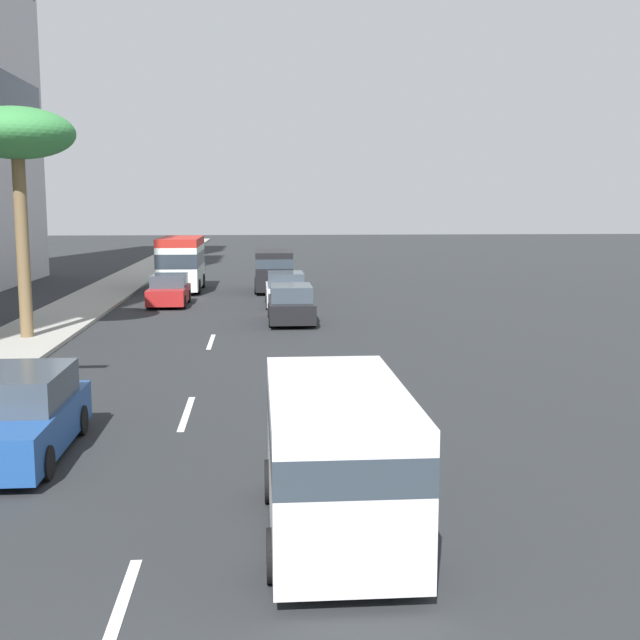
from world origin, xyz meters
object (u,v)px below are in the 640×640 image
car_third (291,305)px  car_fourth (21,416)px  car_second (169,291)px  palm_tree (17,138)px  van_fifth (337,451)px  car_seventh (285,290)px  van_sixth (273,268)px  minibus_lead (181,262)px

car_third → car_fourth: (-17.90, 6.08, 0.03)m
car_second → palm_tree: size_ratio=0.52×
car_third → car_fourth: 18.90m
car_second → car_third: 8.63m
car_second → car_third: bearing=42.3°
van_fifth → palm_tree: palm_tree is taller
car_third → palm_tree: (-3.90, 9.88, 6.54)m
car_third → car_seventh: bearing=0.4°
palm_tree → van_fifth: bearing=-152.3°
car_fourth → car_second: bearing=179.4°
car_fourth → palm_tree: bearing=-164.8°
van_fifth → car_third: bearing=-0.6°
van_fifth → car_fourth: bearing=53.3°
van_sixth → minibus_lead: bearing=82.9°
car_fourth → van_sixth: bearing=169.6°
car_fourth → car_seventh: bearing=165.6°
van_fifth → van_sixth: bearing=0.4°
car_seventh → car_second: bearing=83.3°
minibus_lead → van_fifth: 35.89m
van_sixth → car_seventh: size_ratio=1.13×
van_sixth → car_third: bearing=-177.8°
palm_tree → van_sixth: bearing=-29.8°
car_seventh → palm_tree: 15.21m
van_fifth → car_second: bearing=11.0°
car_third → car_seventh: (5.71, 0.04, 0.03)m
minibus_lead → car_third: (-13.20, -5.82, -0.94)m
car_fourth → car_seventh: 24.37m
car_fourth → van_fifth: (-4.36, -5.84, 0.52)m
minibus_lead → van_sixth: size_ratio=1.21×
car_second → car_fourth: bearing=-0.6°
minibus_lead → car_second: (-6.82, -0.01, -0.97)m
car_third → car_fourth: size_ratio=0.98×
car_third → palm_tree: 12.47m
car_second → car_third: car_third is taller
van_sixth → car_seventh: van_sixth is taller
minibus_lead → car_second: size_ratio=1.47×
car_seventh → palm_tree: bearing=134.3°
car_fourth → van_fifth: size_ratio=0.98×
car_second → car_third: size_ratio=0.93×
car_fourth → van_fifth: 7.31m
car_third → van_fifth: 22.26m
car_fourth → van_sixth: 30.94m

